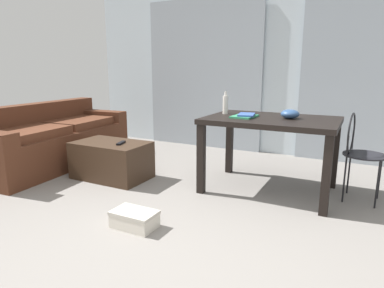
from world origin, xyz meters
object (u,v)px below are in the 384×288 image
object	(u,v)px
book_stack	(245,116)
tv_remote_primary	(121,143)
coffee_table	(112,160)
couch	(52,141)
craft_table	(271,128)
wire_chair	(358,147)
bottle_near	(225,104)
shoebox	(135,219)
scissors	(248,113)
bowl	(290,114)

from	to	relation	value
book_stack	tv_remote_primary	size ratio (longest dim) A/B	1.74
coffee_table	couch	bearing A→B (deg)	175.64
craft_table	book_stack	world-z (taller)	book_stack
wire_chair	book_stack	world-z (taller)	wire_chair
bottle_near	shoebox	xyz separation A→B (m)	(-0.20, -1.37, -0.78)
bottle_near	book_stack	size ratio (longest dim) A/B	0.79
couch	tv_remote_primary	bearing A→B (deg)	-4.41
book_stack	scissors	world-z (taller)	book_stack
bowl	book_stack	bearing A→B (deg)	-165.12
craft_table	bottle_near	size ratio (longest dim) A/B	5.33
wire_chair	bowl	xyz separation A→B (m)	(-0.62, -0.10, 0.28)
craft_table	shoebox	distance (m)	1.59
craft_table	bowl	world-z (taller)	bowl
bottle_near	book_stack	world-z (taller)	bottle_near
craft_table	bowl	bearing A→B (deg)	11.00
coffee_table	shoebox	xyz separation A→B (m)	(0.97, -0.87, -0.14)
wire_chair	book_stack	xyz separation A→B (m)	(-1.03, -0.21, 0.25)
couch	wire_chair	xyz separation A→B (m)	(3.51, 0.48, 0.20)
shoebox	wire_chair	bearing A→B (deg)	43.80
book_stack	tv_remote_primary	bearing A→B (deg)	-164.18
couch	tv_remote_primary	world-z (taller)	couch
bottle_near	scissors	bearing A→B (deg)	31.56
coffee_table	bowl	size ratio (longest dim) A/B	4.72
tv_remote_primary	shoebox	world-z (taller)	tv_remote_primary
couch	craft_table	xyz separation A→B (m)	(2.73, 0.35, 0.33)
couch	tv_remote_primary	xyz separation A→B (m)	(1.20, -0.09, 0.11)
coffee_table	book_stack	bearing A→B (deg)	13.70
book_stack	craft_table	bearing A→B (deg)	17.49
book_stack	shoebox	world-z (taller)	book_stack
scissors	shoebox	world-z (taller)	scissors
couch	coffee_table	xyz separation A→B (m)	(1.04, -0.08, -0.11)
couch	bottle_near	xyz separation A→B (m)	(2.21, 0.42, 0.54)
book_stack	shoebox	size ratio (longest dim) A/B	0.84
couch	book_stack	size ratio (longest dim) A/B	7.11
coffee_table	wire_chair	distance (m)	2.55
bottle_near	tv_remote_primary	world-z (taller)	bottle_near
tv_remote_primary	couch	bearing A→B (deg)	158.82
coffee_table	book_stack	size ratio (longest dim) A/B	2.81
bowl	tv_remote_primary	size ratio (longest dim) A/B	1.04
tv_remote_primary	craft_table	bearing A→B (deg)	-0.69
bottle_near	bowl	distance (m)	0.69
tv_remote_primary	bottle_near	bearing A→B (deg)	9.98
wire_chair	bowl	world-z (taller)	bowl
couch	bowl	world-z (taller)	bowl
bottle_near	couch	bearing A→B (deg)	-169.30
craft_table	scissors	distance (m)	0.38
couch	bottle_near	distance (m)	2.31
wire_chair	scissors	size ratio (longest dim) A/B	8.31
couch	shoebox	world-z (taller)	couch
book_stack	tv_remote_primary	xyz separation A→B (m)	(-1.28, -0.36, -0.34)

